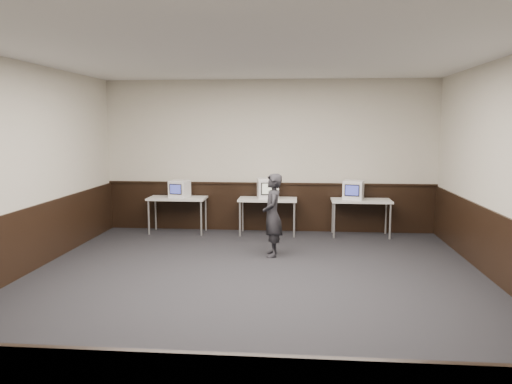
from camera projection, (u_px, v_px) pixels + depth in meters
The scene contains 15 objects.
floor at pixel (251, 291), 6.82m from camera, with size 8.00×8.00×0.00m, color black.
ceiling at pixel (250, 50), 6.40m from camera, with size 8.00×8.00×0.00m, color white.
back_wall at pixel (269, 156), 10.56m from camera, with size 7.00×7.00×0.00m, color beige.
front_wall at pixel (176, 247), 2.66m from camera, with size 7.00×7.00×0.00m, color beige.
left_wall at pixel (0, 172), 6.92m from camera, with size 8.00×8.00×0.00m, color beige.
wainscot_back at pixel (269, 207), 10.69m from camera, with size 6.98×0.04×1.00m, color black.
wainscot_left at pixel (6, 249), 7.06m from camera, with size 0.04×7.98×1.00m, color black.
wainscot_rail at pixel (269, 183), 10.60m from camera, with size 6.98×0.06×0.04m, color black.
desk_left at pixel (177, 201), 10.45m from camera, with size 1.20×0.60×0.75m.
desk_center at pixel (268, 202), 10.29m from camera, with size 1.20×0.60×0.75m.
desk_right at pixel (361, 203), 10.12m from camera, with size 1.20×0.60×0.75m.
emac_left at pixel (180, 189), 10.39m from camera, with size 0.43×0.44×0.36m.
emac_center at pixel (268, 188), 10.25m from camera, with size 0.48×0.50×0.42m.
emac_right at pixel (353, 190), 10.09m from camera, with size 0.48×0.49×0.39m.
person at pixel (273, 215), 8.56m from camera, with size 0.52×0.34×1.43m, color black.
Camera 1 is at (0.66, -6.55, 2.24)m, focal length 35.00 mm.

